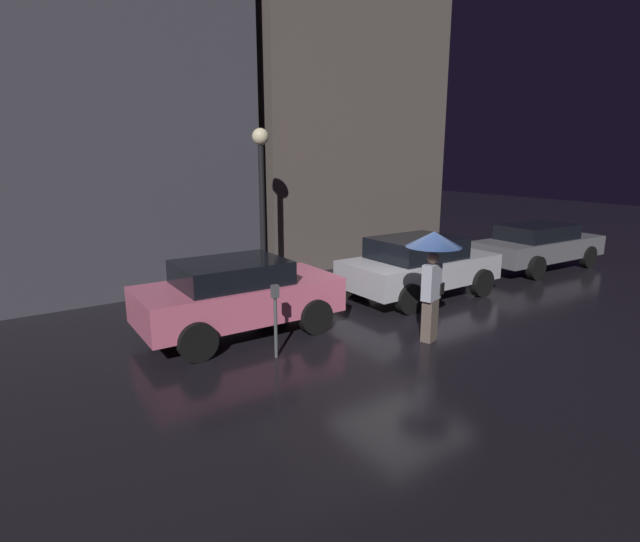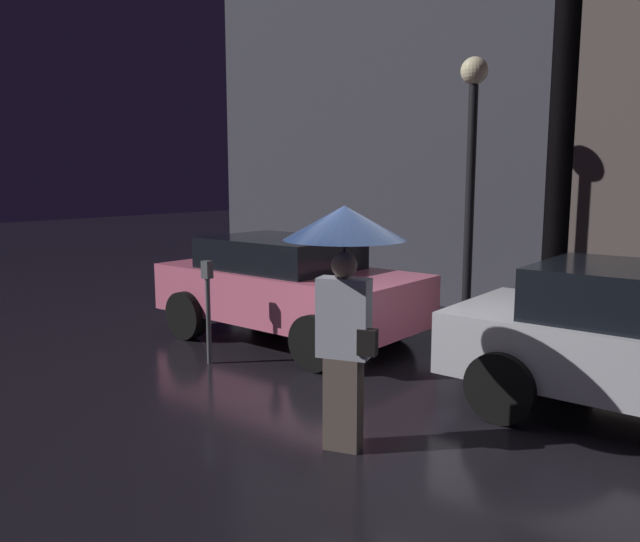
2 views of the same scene
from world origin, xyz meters
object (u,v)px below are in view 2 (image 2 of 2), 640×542
at_px(parked_car_pink, 287,286).
at_px(parking_meter, 208,301).
at_px(street_lamp_near, 472,145).
at_px(pedestrian_with_umbrella, 344,261).

relative_size(parked_car_pink, parking_meter, 3.00).
bearing_deg(street_lamp_near, parking_meter, -115.05).
height_order(pedestrian_with_umbrella, street_lamp_near, street_lamp_near).
distance_m(parking_meter, street_lamp_near, 4.57).
relative_size(parked_car_pink, pedestrian_with_umbrella, 1.86).
bearing_deg(parked_car_pink, street_lamp_near, 52.41).
height_order(parking_meter, street_lamp_near, street_lamp_near).
distance_m(parked_car_pink, parking_meter, 1.50).
height_order(parked_car_pink, street_lamp_near, street_lamp_near).
xyz_separation_m(pedestrian_with_umbrella, street_lamp_near, (-1.09, 4.66, 1.17)).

